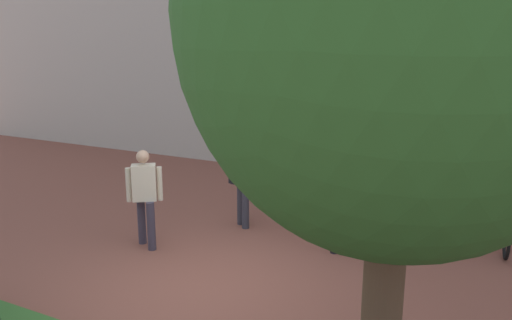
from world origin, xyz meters
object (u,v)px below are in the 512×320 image
tree_sidewalk (401,16)px  person_suited_navy (243,177)px  bollard_steel (418,229)px  person_shirt_blue (145,192)px  person_suited_dark (344,197)px  person_shirt_white (307,179)px  bike_rack_cluster (504,230)px

tree_sidewalk → person_suited_navy: tree_sidewalk is taller
bollard_steel → person_shirt_blue: 4.64m
person_suited_dark → person_shirt_blue: bearing=-157.5°
person_suited_navy → person_suited_dark: bearing=-9.1°
bollard_steel → person_suited_dark: size_ratio=0.52×
tree_sidewalk → bollard_steel: size_ratio=5.79×
person_shirt_blue → tree_sidewalk: bearing=-34.9°
bollard_steel → person_suited_navy: (-3.22, -0.16, 0.53)m
person_shirt_white → tree_sidewalk: bearing=-64.2°
tree_sidewalk → person_shirt_white: bearing=115.8°
bollard_steel → person_suited_dark: 1.36m
tree_sidewalk → bike_rack_cluster: size_ratio=1.62×
tree_sidewalk → person_suited_navy: bearing=127.0°
bollard_steel → person_shirt_blue: bearing=-157.3°
tree_sidewalk → bike_rack_cluster: bearing=82.5°
person_suited_dark → person_shirt_blue: 3.36m
person_suited_navy → person_shirt_blue: 1.92m
person_shirt_white → bollard_steel: bearing=-7.3°
tree_sidewalk → person_suited_dark: 5.58m
person_shirt_white → person_suited_dark: size_ratio=1.00×
person_shirt_white → person_suited_dark: 1.21m
person_suited_dark → person_shirt_blue: (-3.11, -1.29, 0.00)m
person_shirt_blue → bollard_steel: bearing=22.7°
bike_rack_cluster → person_suited_navy: size_ratio=1.87×
person_suited_navy → bollard_steel: bearing=2.9°
bollard_steel → tree_sidewalk: bearing=-84.3°
bike_rack_cluster → person_shirt_white: 3.49m
person_shirt_white → person_suited_dark: (0.94, -0.76, 0.00)m
tree_sidewalk → person_suited_dark: bearing=109.7°
person_suited_navy → person_suited_dark: (2.07, -0.33, 0.00)m
bike_rack_cluster → person_suited_navy: 4.68m
tree_sidewalk → person_shirt_white: size_ratio=3.03×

